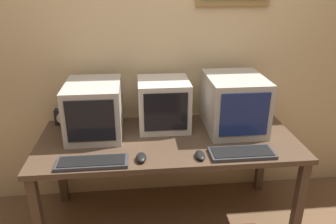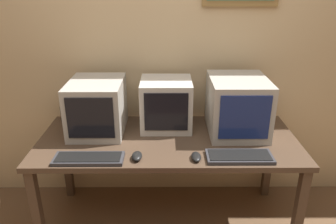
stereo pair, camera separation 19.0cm
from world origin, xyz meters
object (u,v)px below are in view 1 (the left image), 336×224
object	(u,v)px
monitor_right	(234,103)
keyboard_side	(242,153)
keyboard_main	(92,162)
desk_clock	(63,117)
mouse_near_keyboard	(141,157)
mouse_far_corner	(200,155)
monitor_center	(164,104)
monitor_left	(94,109)

from	to	relation	value
monitor_right	keyboard_side	xyz separation A→B (m)	(-0.05, -0.39, -0.18)
keyboard_main	desk_clock	size ratio (longest dim) A/B	3.56
mouse_near_keyboard	desk_clock	distance (m)	0.81
keyboard_side	mouse_far_corner	xyz separation A→B (m)	(-0.26, -0.01, 0.00)
keyboard_side	mouse_far_corner	distance (m)	0.26
monitor_center	mouse_near_keyboard	world-z (taller)	monitor_center
mouse_far_corner	desk_clock	distance (m)	1.09
keyboard_main	keyboard_side	world-z (taller)	same
keyboard_main	keyboard_side	size ratio (longest dim) A/B	1.05
keyboard_side	desk_clock	bearing A→B (deg)	153.78
monitor_center	keyboard_side	distance (m)	0.66
keyboard_main	desk_clock	distance (m)	0.66
monitor_center	monitor_left	bearing A→B (deg)	-172.24
monitor_left	keyboard_side	xyz separation A→B (m)	(0.92, -0.40, -0.17)
monitor_left	mouse_near_keyboard	xyz separation A→B (m)	(0.30, -0.40, -0.16)
monitor_left	keyboard_main	xyz separation A→B (m)	(0.02, -0.42, -0.17)
monitor_right	mouse_near_keyboard	world-z (taller)	monitor_right
monitor_center	desk_clock	xyz separation A→B (m)	(-0.74, 0.12, -0.12)
monitor_left	keyboard_main	size ratio (longest dim) A/B	1.08
monitor_left	mouse_far_corner	xyz separation A→B (m)	(0.66, -0.41, -0.17)
monitor_center	keyboard_side	xyz separation A→B (m)	(0.44, -0.46, -0.16)
monitor_right	mouse_far_corner	xyz separation A→B (m)	(-0.31, -0.39, -0.18)
mouse_near_keyboard	monitor_center	bearing A→B (deg)	69.28
monitor_left	monitor_center	xyz separation A→B (m)	(0.48, 0.07, -0.01)
monitor_center	monitor_right	xyz separation A→B (m)	(0.49, -0.08, 0.02)
keyboard_main	mouse_far_corner	world-z (taller)	mouse_far_corner
monitor_center	monitor_right	distance (m)	0.50
monitor_right	mouse_far_corner	size ratio (longest dim) A/B	4.16
monitor_left	keyboard_side	size ratio (longest dim) A/B	1.13
keyboard_side	monitor_right	bearing A→B (deg)	82.65
keyboard_side	mouse_far_corner	world-z (taller)	mouse_far_corner
keyboard_side	mouse_near_keyboard	xyz separation A→B (m)	(-0.62, -0.00, 0.01)
monitor_center	mouse_far_corner	distance (m)	0.53
desk_clock	monitor_center	bearing A→B (deg)	-9.00
monitor_right	mouse_near_keyboard	xyz separation A→B (m)	(-0.67, -0.39, -0.17)
monitor_center	keyboard_main	distance (m)	0.69
desk_clock	keyboard_main	bearing A→B (deg)	-65.40
keyboard_main	mouse_far_corner	distance (m)	0.64
monitor_center	mouse_near_keyboard	xyz separation A→B (m)	(-0.18, -0.47, -0.16)
monitor_center	desk_clock	distance (m)	0.76
monitor_left	monitor_right	world-z (taller)	monitor_right
monitor_center	monitor_right	size ratio (longest dim) A/B	0.76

